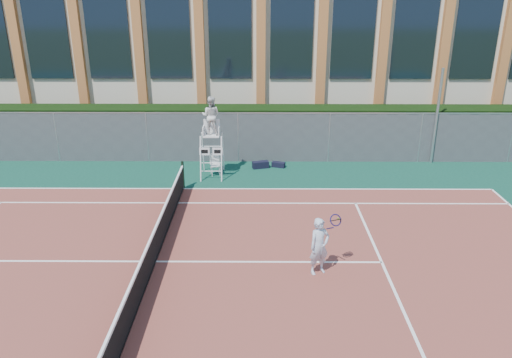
{
  "coord_description": "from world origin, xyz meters",
  "views": [
    {
      "loc": [
        2.93,
        -12.31,
        7.27
      ],
      "look_at": [
        2.83,
        3.0,
        1.39
      ],
      "focal_mm": 35.0,
      "sensor_mm": 36.0,
      "label": 1
    }
  ],
  "objects_px": {
    "umpire_chair": "(211,118)",
    "plastic_chair": "(215,163)",
    "steel_pole": "(437,117)",
    "tennis_player": "(319,246)"
  },
  "relations": [
    {
      "from": "steel_pole",
      "to": "tennis_player",
      "type": "relative_size",
      "value": 2.56
    },
    {
      "from": "plastic_chair",
      "to": "umpire_chair",
      "type": "bearing_deg",
      "value": -129.31
    },
    {
      "from": "steel_pole",
      "to": "plastic_chair",
      "type": "height_order",
      "value": "steel_pole"
    },
    {
      "from": "tennis_player",
      "to": "plastic_chair",
      "type": "bearing_deg",
      "value": 114.09
    },
    {
      "from": "steel_pole",
      "to": "tennis_player",
      "type": "distance_m",
      "value": 11.1
    },
    {
      "from": "tennis_player",
      "to": "steel_pole",
      "type": "bearing_deg",
      "value": 56.9
    },
    {
      "from": "steel_pole",
      "to": "umpire_chair",
      "type": "height_order",
      "value": "steel_pole"
    },
    {
      "from": "umpire_chair",
      "to": "plastic_chair",
      "type": "height_order",
      "value": "umpire_chair"
    },
    {
      "from": "umpire_chair",
      "to": "plastic_chair",
      "type": "distance_m",
      "value": 1.92
    },
    {
      "from": "steel_pole",
      "to": "plastic_chair",
      "type": "relative_size",
      "value": 4.82
    }
  ]
}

